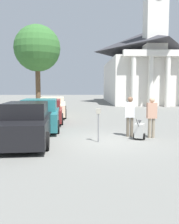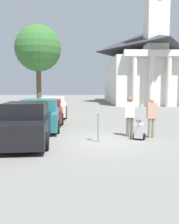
% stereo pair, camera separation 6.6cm
% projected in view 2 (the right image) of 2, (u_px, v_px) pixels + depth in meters
% --- Properties ---
extents(ground_plane, '(120.00, 120.00, 0.00)m').
position_uv_depth(ground_plane, '(103.00, 142.00, 10.25)').
color(ground_plane, slate).
extents(parked_car_black, '(2.20, 5.08, 1.63)m').
position_uv_depth(parked_car_black, '(27.00, 124.00, 10.18)').
color(parked_car_black, black).
rests_on(parked_car_black, ground_plane).
extents(parked_car_teal, '(2.34, 5.05, 1.59)m').
position_uv_depth(parked_car_teal, '(41.00, 115.00, 13.39)').
color(parked_car_teal, '#23666B').
rests_on(parked_car_teal, ground_plane).
extents(parked_car_maroon, '(2.28, 5.40, 1.43)m').
position_uv_depth(parked_car_maroon, '(48.00, 111.00, 16.21)').
color(parked_car_maroon, maroon).
rests_on(parked_car_maroon, ground_plane).
extents(parked_car_cream, '(2.31, 5.34, 1.47)m').
position_uv_depth(parked_car_cream, '(53.00, 107.00, 19.04)').
color(parked_car_cream, beige).
rests_on(parked_car_cream, ground_plane).
extents(parking_meter, '(0.18, 0.09, 1.38)m').
position_uv_depth(parking_meter, '(98.00, 119.00, 10.05)').
color(parking_meter, slate).
rests_on(parking_meter, ground_plane).
extents(person_worker, '(0.46, 0.31, 1.80)m').
position_uv_depth(person_worker, '(130.00, 114.00, 11.18)').
color(person_worker, '#665B4C').
rests_on(person_worker, ground_plane).
extents(person_supervisor, '(0.44, 0.25, 1.79)m').
position_uv_depth(person_supervisor, '(152.00, 115.00, 10.90)').
color(person_supervisor, gray).
rests_on(person_supervisor, ground_plane).
extents(equipment_cart, '(0.59, 0.98, 1.00)m').
position_uv_depth(equipment_cart, '(139.00, 131.00, 10.61)').
color(equipment_cart, '#B2B2AD').
rests_on(equipment_cart, ground_plane).
extents(church, '(9.80, 16.93, 20.08)m').
position_uv_depth(church, '(143.00, 66.00, 35.52)').
color(church, silver).
rests_on(church, ground_plane).
extents(shade_tree, '(4.12, 4.12, 7.73)m').
position_uv_depth(shade_tree, '(38.00, 49.00, 22.25)').
color(shade_tree, brown).
rests_on(shade_tree, ground_plane).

